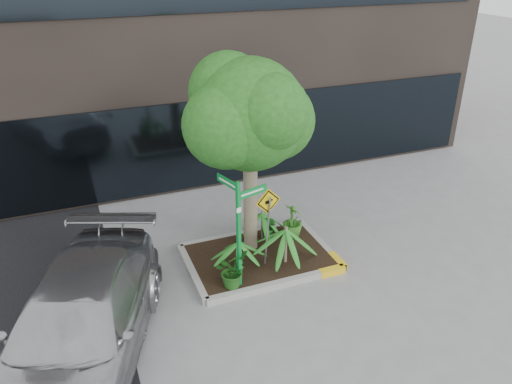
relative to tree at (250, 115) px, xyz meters
name	(u,v)px	position (x,y,z in m)	size (l,w,h in m)	color
ground	(256,269)	(-0.15, -0.74, -3.39)	(80.00, 80.00, 0.00)	gray
planter	(261,257)	(0.08, -0.46, -3.28)	(3.35, 2.36, 0.15)	#9E9E99
tree	(250,115)	(0.00, 0.00, 0.00)	(3.09, 2.74, 4.64)	gray
palm_front	(286,229)	(0.50, -0.90, -2.40)	(1.01, 1.01, 1.12)	gray
palm_left	(239,243)	(-0.55, -0.73, -2.60)	(0.77, 0.77, 0.86)	gray
palm_back	(263,213)	(0.41, 0.25, -2.55)	(0.82, 0.82, 0.92)	gray
parked_car	(79,325)	(-3.95, -2.18, -2.61)	(2.18, 5.36, 1.56)	#B1B1B6
shrub_a	(232,270)	(-0.91, -1.29, -2.86)	(0.68, 0.68, 0.75)	#1B4F16
shrub_b	(292,221)	(1.10, 0.03, -2.80)	(0.49, 0.49, 0.87)	#317122
shrub_c	(235,267)	(-0.79, -1.17, -2.88)	(0.37, 0.37, 0.71)	#2B6F22
shrub_d	(269,227)	(0.52, 0.10, -2.90)	(0.37, 0.37, 0.67)	#1A5A1B
street_sign_post	(239,224)	(-0.72, -1.26, -1.82)	(0.88, 0.73, 2.53)	#0C8832
cattle_sign	(268,215)	(0.05, -0.91, -1.94)	(0.59, 0.24, 1.92)	slate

